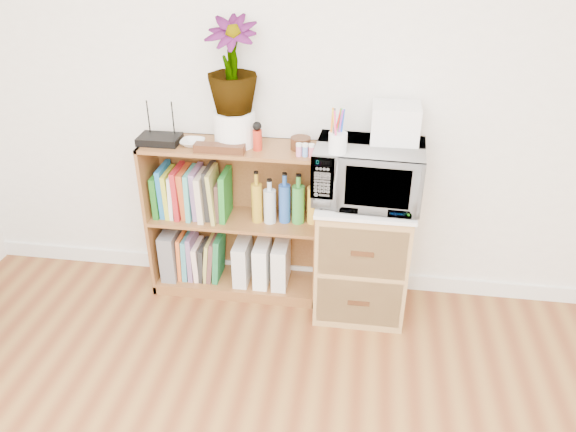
# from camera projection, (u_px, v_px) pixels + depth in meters

# --- Properties ---
(skirting_board) EXTENTS (4.00, 0.02, 0.10)m
(skirting_board) POSITION_uv_depth(u_px,v_px,m) (297.00, 272.00, 3.57)
(skirting_board) COLOR white
(skirting_board) RESTS_ON ground
(bookshelf) EXTENTS (1.00, 0.30, 0.95)m
(bookshelf) POSITION_uv_depth(u_px,v_px,m) (235.00, 221.00, 3.28)
(bookshelf) COLOR brown
(bookshelf) RESTS_ON ground
(wicker_unit) EXTENTS (0.50, 0.45, 0.70)m
(wicker_unit) POSITION_uv_depth(u_px,v_px,m) (362.00, 256.00, 3.19)
(wicker_unit) COLOR #9E7542
(wicker_unit) RESTS_ON ground
(microwave) EXTENTS (0.57, 0.40, 0.31)m
(microwave) POSITION_uv_depth(u_px,v_px,m) (368.00, 173.00, 2.92)
(microwave) COLOR silver
(microwave) RESTS_ON wicker_unit
(pen_cup) EXTENTS (0.09, 0.09, 0.10)m
(pen_cup) POSITION_uv_depth(u_px,v_px,m) (338.00, 143.00, 2.75)
(pen_cup) COLOR white
(pen_cup) RESTS_ON microwave
(small_appliance) EXTENTS (0.24, 0.20, 0.19)m
(small_appliance) POSITION_uv_depth(u_px,v_px,m) (395.00, 123.00, 2.86)
(small_appliance) COLOR white
(small_appliance) RESTS_ON microwave
(router) EXTENTS (0.23, 0.15, 0.04)m
(router) POSITION_uv_depth(u_px,v_px,m) (160.00, 139.00, 3.08)
(router) COLOR black
(router) RESTS_ON bookshelf
(white_bowl) EXTENTS (0.13, 0.13, 0.03)m
(white_bowl) POSITION_uv_depth(u_px,v_px,m) (193.00, 143.00, 3.05)
(white_bowl) COLOR silver
(white_bowl) RESTS_ON bookshelf
(plant_pot) EXTENTS (0.22, 0.22, 0.19)m
(plant_pot) POSITION_uv_depth(u_px,v_px,m) (235.00, 128.00, 3.02)
(plant_pot) COLOR white
(plant_pot) RESTS_ON bookshelf
(potted_plant) EXTENTS (0.27, 0.27, 0.48)m
(potted_plant) POSITION_uv_depth(u_px,v_px,m) (232.00, 65.00, 2.86)
(potted_plant) COLOR #286529
(potted_plant) RESTS_ON plant_pot
(trinket_box) EXTENTS (0.27, 0.07, 0.04)m
(trinket_box) POSITION_uv_depth(u_px,v_px,m) (219.00, 148.00, 2.96)
(trinket_box) COLOR #3D2010
(trinket_box) RESTS_ON bookshelf
(kokeshi_doll) EXTENTS (0.05, 0.05, 0.11)m
(kokeshi_doll) POSITION_uv_depth(u_px,v_px,m) (257.00, 140.00, 2.97)
(kokeshi_doll) COLOR #AF2615
(kokeshi_doll) RESTS_ON bookshelf
(wooden_bowl) EXTENTS (0.11, 0.11, 0.06)m
(wooden_bowl) POSITION_uv_depth(u_px,v_px,m) (301.00, 143.00, 3.00)
(wooden_bowl) COLOR #37200F
(wooden_bowl) RESTS_ON bookshelf
(paint_jars) EXTENTS (0.12, 0.04, 0.06)m
(paint_jars) POSITION_uv_depth(u_px,v_px,m) (305.00, 151.00, 2.91)
(paint_jars) COLOR pink
(paint_jars) RESTS_ON bookshelf
(file_box) EXTENTS (0.09, 0.25, 0.31)m
(file_box) POSITION_uv_depth(u_px,v_px,m) (173.00, 252.00, 3.46)
(file_box) COLOR slate
(file_box) RESTS_ON bookshelf
(magazine_holder_left) EXTENTS (0.08, 0.21, 0.27)m
(magazine_holder_left) POSITION_uv_depth(u_px,v_px,m) (242.00, 261.00, 3.40)
(magazine_holder_left) COLOR silver
(magazine_holder_left) RESTS_ON bookshelf
(magazine_holder_mid) EXTENTS (0.09, 0.22, 0.27)m
(magazine_holder_mid) POSITION_uv_depth(u_px,v_px,m) (262.00, 263.00, 3.39)
(magazine_holder_mid) COLOR white
(magazine_holder_mid) RESTS_ON bookshelf
(magazine_holder_right) EXTENTS (0.09, 0.22, 0.27)m
(magazine_holder_right) POSITION_uv_depth(u_px,v_px,m) (281.00, 264.00, 3.37)
(magazine_holder_right) COLOR silver
(magazine_holder_right) RESTS_ON bookshelf
(cookbooks) EXTENTS (0.43, 0.20, 0.31)m
(cookbooks) POSITION_uv_depth(u_px,v_px,m) (192.00, 193.00, 3.23)
(cookbooks) COLOR #1B621A
(cookbooks) RESTS_ON bookshelf
(liquor_bottles) EXTENTS (0.38, 0.07, 0.30)m
(liquor_bottles) POSITION_uv_depth(u_px,v_px,m) (286.00, 199.00, 3.16)
(liquor_bottles) COLOR #B48D21
(liquor_bottles) RESTS_ON bookshelf
(lower_books) EXTENTS (0.27, 0.19, 0.30)m
(lower_books) POSITION_uv_depth(u_px,v_px,m) (202.00, 257.00, 3.44)
(lower_books) COLOR orange
(lower_books) RESTS_ON bookshelf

